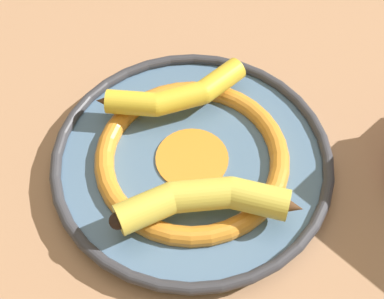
# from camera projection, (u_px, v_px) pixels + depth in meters

# --- Properties ---
(ground_plane) EXTENTS (2.80, 2.80, 0.00)m
(ground_plane) POSITION_uv_depth(u_px,v_px,m) (183.00, 157.00, 0.68)
(ground_plane) COLOR #A87A56
(decorative_bowl) EXTENTS (0.34, 0.34, 0.03)m
(decorative_bowl) POSITION_uv_depth(u_px,v_px,m) (192.00, 159.00, 0.65)
(decorative_bowl) COLOR slate
(decorative_bowl) RESTS_ON ground_plane
(banana_a) EXTENTS (0.20, 0.09, 0.04)m
(banana_a) POSITION_uv_depth(u_px,v_px,m) (206.00, 200.00, 0.58)
(banana_a) COLOR gold
(banana_a) RESTS_ON decorative_bowl
(banana_b) EXTENTS (0.18, 0.11, 0.03)m
(banana_b) POSITION_uv_depth(u_px,v_px,m) (175.00, 95.00, 0.67)
(banana_b) COLOR gold
(banana_b) RESTS_ON decorative_bowl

